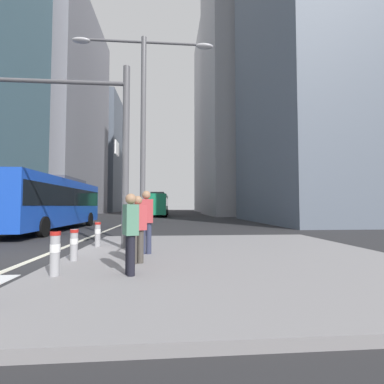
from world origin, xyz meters
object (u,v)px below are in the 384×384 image
Objects in this scene: city_bus_red_receding at (158,204)px; car_oncoming_mid at (134,208)px; car_receding_near at (162,209)px; traffic_signal_gantry at (52,124)px; pedestrian_waiting at (146,218)px; city_bus_blue_oncoming at (52,201)px; bollard_left at (55,251)px; bollard_right at (74,243)px; pedestrian_walking at (137,226)px; pedestrian_far at (130,230)px; bollard_back at (98,233)px; street_lamp_post at (143,109)px.

car_oncoming_mid is (-5.86, 19.45, -0.85)m from city_bus_red_receding.
car_receding_near is 0.63× the size of traffic_signal_gantry.
city_bus_red_receding is 33.36m from pedestrian_waiting.
car_receding_near is at bearing 80.96° from city_bus_blue_oncoming.
bollard_left reaches higher than bollard_right.
car_receding_near reaches higher than pedestrian_walking.
bollard_left is at bearing 178.23° from pedestrian_far.
car_oncoming_mid is 54.50m from pedestrian_walking.
bollard_left is (-0.68, -35.71, -1.21)m from city_bus_red_receding.
pedestrian_walking reaches higher than bollard_right.
city_bus_blue_oncoming reaches higher than bollard_back.
bollard_right is (1.42, -2.04, -3.57)m from traffic_signal_gantry.
street_lamp_post is 6.70m from pedestrian_far.
bollard_left is 3.95m from bollard_back.
car_receding_near reaches higher than bollard_right.
city_bus_blue_oncoming is at bearing 111.65° from traffic_signal_gantry.
city_bus_red_receding is 1.42× the size of street_lamp_post.
car_receding_near is at bearing 90.61° from pedestrian_far.
bollard_back reaches higher than bollard_right.
traffic_signal_gantry is 8.94× the size of bollard_right.
car_receding_near is 5.06× the size of bollard_left.
pedestrian_waiting is (0.64, -47.17, 0.16)m from car_receding_near.
traffic_signal_gantry is at bearing 113.66° from bollard_left.
bollard_back is (-0.03, 2.44, 0.02)m from bollard_right.
city_bus_red_receding is 32.32m from traffic_signal_gantry.
traffic_signal_gantry is 4.32× the size of pedestrian_far.
city_bus_blue_oncoming is 42.90m from car_oncoming_mid.
car_receding_near is 0.54× the size of street_lamp_post.
street_lamp_post is 10.36× the size of bollard_right.
pedestrian_walking reaches higher than bollard_left.
city_bus_red_receding is 35.77m from pedestrian_far.
street_lamp_post is (0.52, -30.58, 3.45)m from city_bus_red_receding.
city_bus_red_receding is at bearing 88.64° from bollard_right.
car_oncoming_mid is 53.22m from pedestrian_waiting.
pedestrian_waiting is at bearing -20.83° from traffic_signal_gantry.
car_oncoming_mid is at bearing 95.60° from bollard_back.
pedestrian_far is (1.62, -4.00, 0.43)m from bollard_back.
city_bus_blue_oncoming reaches higher than car_receding_near.
pedestrian_waiting reaches higher than bollard_back.
bollard_right is 1.72m from pedestrian_walking.
bollard_right is at bearing 95.20° from bollard_left.
city_bus_red_receding is 30.77m from street_lamp_post.
pedestrian_far is (0.25, -5.18, -4.25)m from street_lamp_post.
bollard_left is at bearing -103.09° from street_lamp_post.
bollard_right is (-1.06, -48.02, -0.41)m from car_receding_near.
car_receding_near is at bearing 89.00° from city_bus_red_receding.
car_oncoming_mid reaches higher than pedestrian_waiting.
city_bus_blue_oncoming reaches higher than pedestrian_walking.
city_bus_red_receding is at bearing 88.91° from bollard_left.
car_receding_near is 48.48m from pedestrian_walking.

